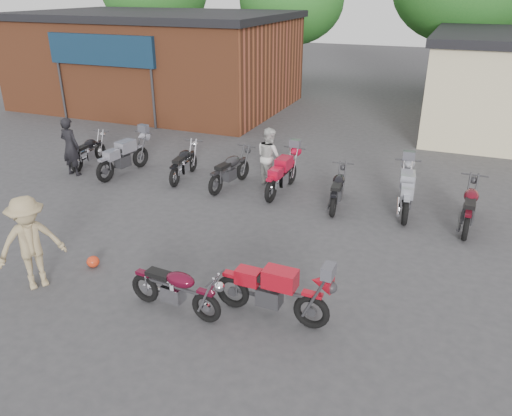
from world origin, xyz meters
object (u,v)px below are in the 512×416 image
at_px(row_bike_5, 338,188).
at_px(row_bike_0, 89,150).
at_px(vintage_motorcycle, 176,287).
at_px(person_tan, 31,243).
at_px(row_bike_1, 124,155).
at_px(row_bike_3, 230,168).
at_px(helmet, 93,262).
at_px(row_bike_6, 406,189).
at_px(row_bike_2, 184,161).
at_px(row_bike_4, 282,172).
at_px(person_dark, 70,147).
at_px(sportbike, 273,289).
at_px(row_bike_7, 470,205).
at_px(person_light, 269,156).

bearing_deg(row_bike_5, row_bike_0, 82.86).
relative_size(vintage_motorcycle, row_bike_5, 1.00).
relative_size(person_tan, row_bike_1, 0.88).
bearing_deg(row_bike_3, person_tan, 177.19).
bearing_deg(vintage_motorcycle, row_bike_5, 80.03).
relative_size(helmet, person_tan, 0.14).
bearing_deg(row_bike_6, row_bike_2, 83.08).
distance_m(row_bike_3, row_bike_4, 1.53).
xyz_separation_m(person_dark, row_bike_6, (9.81, 0.98, -0.28)).
bearing_deg(row_bike_5, row_bike_4, 72.16).
bearing_deg(row_bike_3, person_dark, 109.05).
relative_size(person_dark, row_bike_4, 0.87).
bearing_deg(row_bike_3, row_bike_4, -75.67).
xyz_separation_m(sportbike, person_dark, (-8.24, 4.53, 0.30)).
xyz_separation_m(row_bike_3, row_bike_5, (3.20, -0.22, -0.04)).
height_order(row_bike_1, row_bike_7, row_bike_1).
relative_size(person_dark, row_bike_7, 0.89).
bearing_deg(person_dark, row_bike_5, -171.24).
bearing_deg(row_bike_7, person_light, 82.87).
bearing_deg(vintage_motorcycle, row_bike_3, 110.84).
relative_size(helmet, row_bike_5, 0.14).
distance_m(row_bike_2, row_bike_6, 6.46).
xyz_separation_m(row_bike_4, row_bike_5, (1.67, -0.37, -0.07)).
bearing_deg(person_dark, sportbike, 155.26).
bearing_deg(row_bike_5, vintage_motorcycle, 159.54).
bearing_deg(row_bike_4, row_bike_3, 98.48).
distance_m(vintage_motorcycle, person_dark, 8.29).
bearing_deg(sportbike, row_bike_7, 61.04).
relative_size(sportbike, row_bike_3, 1.05).
bearing_deg(row_bike_3, row_bike_5, -85.12).
xyz_separation_m(row_bike_1, row_bike_4, (5.01, 0.38, -0.02)).
xyz_separation_m(row_bike_1, row_bike_7, (9.89, -0.02, -0.04)).
relative_size(row_bike_0, row_bike_3, 0.93).
bearing_deg(row_bike_1, row_bike_4, -78.04).
xyz_separation_m(row_bike_2, row_bike_3, (1.57, -0.09, 0.02)).
height_order(person_tan, row_bike_7, person_tan).
distance_m(sportbike, row_bike_5, 5.20).
height_order(vintage_motorcycle, row_bike_6, row_bike_6).
bearing_deg(row_bike_6, sportbike, 157.08).
xyz_separation_m(helmet, row_bike_3, (0.75, 5.19, 0.44)).
xyz_separation_m(helmet, row_bike_5, (3.94, 4.97, 0.41)).
distance_m(vintage_motorcycle, row_bike_5, 5.89).
height_order(person_tan, row_bike_1, person_tan).
distance_m(row_bike_1, row_bike_3, 3.50).
bearing_deg(helmet, sportbike, -3.16).
bearing_deg(row_bike_1, person_tan, -151.97).
height_order(vintage_motorcycle, person_light, person_light).
distance_m(vintage_motorcycle, row_bike_1, 7.66).
distance_m(sportbike, row_bike_0, 9.97).
xyz_separation_m(person_tan, row_bike_0, (-3.77, 6.20, -0.41)).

